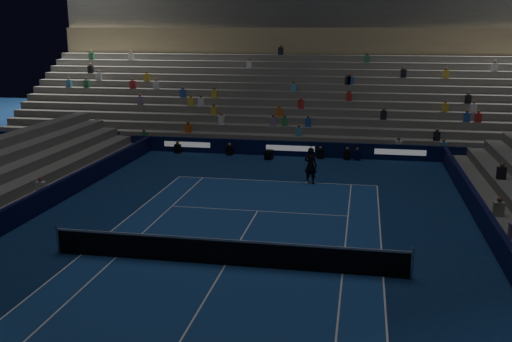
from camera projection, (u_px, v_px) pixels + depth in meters
name	position (u px, v px, depth m)	size (l,w,h in m)	color
ground	(225.00, 265.00, 20.74)	(90.00, 90.00, 0.00)	#0D2550
court_surface	(225.00, 265.00, 20.74)	(10.97, 23.77, 0.01)	navy
sponsor_barrier_far	(290.00, 149.00, 38.29)	(44.00, 0.25, 1.00)	#081032
grandstand_main	(306.00, 90.00, 46.58)	(44.00, 15.20, 11.20)	#62625D
tennis_net	(225.00, 252.00, 20.62)	(12.90, 0.10, 1.10)	#B2B2B7
tennis_player	(311.00, 166.00, 31.40)	(0.72, 0.48, 1.99)	black
broadcast_camera	(269.00, 155.00, 37.38)	(0.54, 0.94, 0.59)	black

